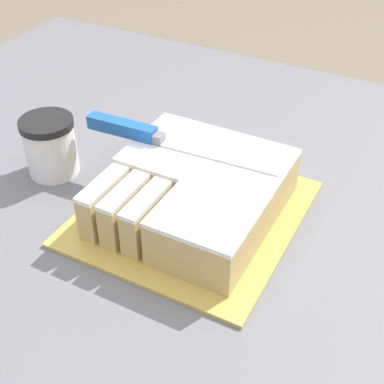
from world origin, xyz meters
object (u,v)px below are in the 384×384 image
Objects in this scene: knife at (138,132)px; coffee_cup at (50,146)px; cake_board at (192,213)px; cake at (196,191)px.

knife is 3.22× the size of coffee_cup.
cake_board is at bearing 1.77° from coffee_cup.
cake_board is at bearing -132.20° from cake.
cake_board is at bearing -22.44° from knife.
cake_board is 3.29× the size of coffee_cup.
cake_board is 1.25× the size of cake.
cake_board is 0.26m from coffee_cup.
knife is at bearing 160.44° from cake_board.
cake is (0.00, 0.00, 0.04)m from cake_board.
cake is at bearing 47.80° from cake_board.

